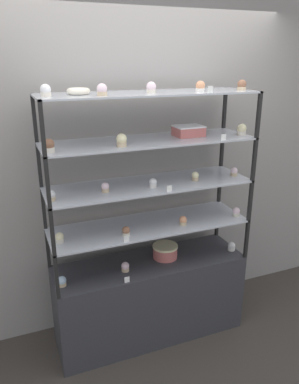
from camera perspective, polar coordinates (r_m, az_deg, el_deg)
ground_plane at (r=3.33m, az=0.00°, el=-20.43°), size 20.00×20.00×0.00m
back_wall at (r=3.02m, az=-2.64°, el=3.39°), size 8.00×0.05×2.60m
display_base at (r=3.13m, az=0.00°, el=-15.80°), size 1.48×0.45×0.66m
display_riser_lower at (r=2.81m, az=0.00°, el=-5.26°), size 1.48×0.45×0.32m
display_riser_middle at (r=2.69m, az=0.00°, el=0.90°), size 1.48×0.45×0.32m
display_riser_upper at (r=2.61m, az=0.00°, el=7.55°), size 1.48×0.45×0.32m
display_riser_top at (r=2.56m, az=0.00°, el=14.55°), size 1.48×0.45×0.32m
layer_cake_centerpiece at (r=2.98m, az=2.40°, el=-9.00°), size 0.20×0.20×0.11m
sheet_cake_frosted at (r=2.74m, az=5.97°, el=9.26°), size 0.21×0.16×0.07m
cupcake_0 at (r=2.72m, az=-13.19°, el=-13.13°), size 0.06×0.06×0.07m
cupcake_1 at (r=2.82m, az=-3.71°, el=-11.31°), size 0.06×0.06×0.07m
cupcake_2 at (r=3.17m, az=12.39°, el=-8.10°), size 0.06×0.06×0.07m
price_tag_0 at (r=2.70m, az=-3.45°, el=-13.20°), size 0.04×0.00×0.04m
cupcake_3 at (r=2.59m, az=-13.55°, el=-6.80°), size 0.06×0.06×0.07m
cupcake_4 at (r=2.61m, az=-3.60°, el=-6.01°), size 0.06×0.06×0.07m
cupcake_5 at (r=2.79m, az=5.13°, el=-4.38°), size 0.06×0.06×0.07m
cupcake_6 at (r=3.01m, az=13.07°, el=-2.98°), size 0.06×0.06×0.07m
price_tag_1 at (r=2.54m, az=-3.53°, el=-7.13°), size 0.04×0.00×0.04m
cupcake_7 at (r=2.44m, az=-14.73°, el=-0.54°), size 0.05×0.05×0.07m
cupcake_8 at (r=2.52m, az=-6.75°, el=0.68°), size 0.05×0.05×0.07m
cupcake_9 at (r=2.60m, az=0.53°, el=1.38°), size 0.05×0.05×0.07m
cupcake_10 at (r=2.77m, az=6.98°, el=2.39°), size 0.05×0.05×0.07m
cupcake_11 at (r=2.93m, az=12.75°, el=3.03°), size 0.05×0.05×0.07m
price_tag_2 at (r=2.52m, az=3.05°, el=0.54°), size 0.04×0.00×0.04m
cupcake_12 at (r=2.32m, az=-15.08°, el=6.81°), size 0.07×0.07×0.08m
cupcake_13 at (r=2.40m, az=-4.28°, el=7.85°), size 0.07×0.07×0.08m
cupcake_14 at (r=2.84m, az=13.87°, el=9.20°), size 0.07×0.07×0.08m
price_tag_3 at (r=2.63m, az=11.21°, el=8.19°), size 0.04×0.00×0.04m
cupcake_15 at (r=2.34m, az=-15.56°, el=14.66°), size 0.06×0.06×0.07m
cupcake_16 at (r=2.33m, az=-7.26°, el=15.17°), size 0.06×0.06×0.07m
cupcake_17 at (r=2.50m, az=0.27°, el=15.61°), size 0.06×0.06×0.07m
cupcake_18 at (r=2.61m, az=7.76°, el=15.62°), size 0.06×0.06×0.07m
cupcake_19 at (r=2.81m, az=13.88°, el=15.52°), size 0.06×0.06×0.07m
price_tag_4 at (r=2.52m, az=9.25°, el=15.16°), size 0.04×0.00×0.04m
donut_glazed at (r=2.43m, az=-10.78°, el=14.85°), size 0.14×0.14×0.04m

